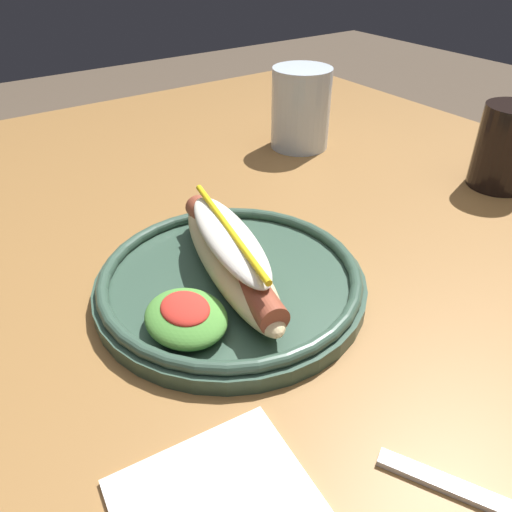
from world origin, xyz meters
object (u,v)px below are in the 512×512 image
object	(u,v)px
fork	(491,502)
water_cup	(301,108)
hot_dog_plate	(228,276)
soda_cup	(506,147)

from	to	relation	value
fork	water_cup	bearing A→B (deg)	124.43
hot_dog_plate	soda_cup	size ratio (longest dim) A/B	2.39
hot_dog_plate	soda_cup	distance (m)	0.43
fork	soda_cup	bearing A→B (deg)	94.91
water_cup	soda_cup	bearing A→B (deg)	26.45
hot_dog_plate	fork	xyz separation A→B (m)	(0.27, 0.02, -0.02)
hot_dog_plate	water_cup	xyz separation A→B (m)	(-0.26, 0.29, 0.04)
soda_cup	water_cup	xyz separation A→B (m)	(-0.26, -0.13, 0.01)
hot_dog_plate	soda_cup	bearing A→B (deg)	88.86
hot_dog_plate	water_cup	bearing A→B (deg)	130.92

